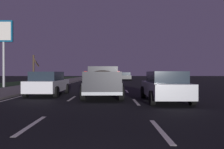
# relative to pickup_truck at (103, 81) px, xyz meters

# --- Properties ---
(ground) EXTENTS (144.00, 144.00, 0.00)m
(ground) POSITION_rel_pickup_truck_xyz_m (15.37, -0.00, -0.98)
(ground) COLOR black
(sidewalk_shoulder) EXTENTS (108.00, 4.00, 0.12)m
(sidewalk_shoulder) POSITION_rel_pickup_truck_xyz_m (15.37, 7.45, -0.92)
(sidewalk_shoulder) COLOR slate
(sidewalk_shoulder) RESTS_ON ground
(grass_verge) EXTENTS (108.00, 6.00, 0.01)m
(grass_verge) POSITION_rel_pickup_truck_xyz_m (15.37, 12.45, -0.98)
(grass_verge) COLOR #1E3819
(grass_verge) RESTS_ON ground
(lane_markings) EXTENTS (108.00, 7.04, 0.01)m
(lane_markings) POSITION_rel_pickup_truck_xyz_m (18.27, 3.09, -0.98)
(lane_markings) COLOR silver
(lane_markings) RESTS_ON ground
(pickup_truck) EXTENTS (5.46, 2.36, 1.87)m
(pickup_truck) POSITION_rel_pickup_truck_xyz_m (0.00, 0.00, 0.00)
(pickup_truck) COLOR #232328
(pickup_truck) RESTS_ON ground
(sedan_white) EXTENTS (4.44, 2.08, 1.54)m
(sedan_white) POSITION_rel_pickup_truck_xyz_m (1.02, 3.62, -0.20)
(sedan_white) COLOR silver
(sedan_white) RESTS_ON ground
(sedan_black) EXTENTS (4.42, 2.06, 1.54)m
(sedan_black) POSITION_rel_pickup_truck_xyz_m (30.13, -3.40, -0.20)
(sedan_black) COLOR black
(sedan_black) RESTS_ON ground
(sedan_silver) EXTENTS (4.42, 2.05, 1.54)m
(sedan_silver) POSITION_rel_pickup_truck_xyz_m (-2.21, -3.25, -0.20)
(sedan_silver) COLOR #B2B5BA
(sedan_silver) RESTS_ON ground
(gas_price_sign) EXTENTS (0.27, 1.90, 6.83)m
(gas_price_sign) POSITION_rel_pickup_truck_xyz_m (9.31, 10.50, 4.15)
(gas_price_sign) COLOR #99999E
(gas_price_sign) RESTS_ON ground
(bare_tree_far) EXTENTS (1.95, 1.17, 4.07)m
(bare_tree_far) POSITION_rel_pickup_truck_xyz_m (19.20, 10.82, 1.21)
(bare_tree_far) COLOR #423323
(bare_tree_far) RESTS_ON ground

